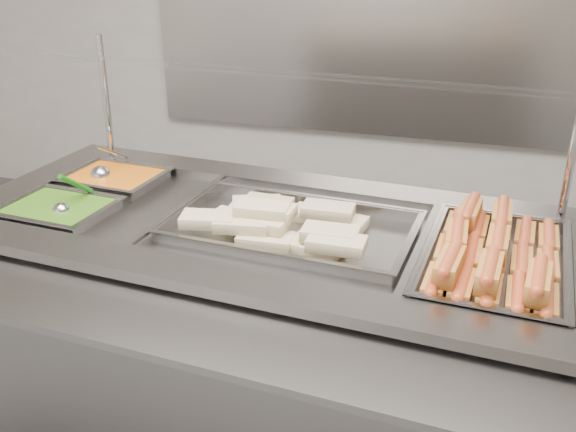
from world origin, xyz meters
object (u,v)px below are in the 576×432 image
(sneeze_guard, at_px, (299,80))
(pan_wraps, at_px, (291,232))
(pan_hotdogs, at_px, (494,271))
(steam_counter, at_px, (273,349))
(ladle, at_px, (102,174))
(serving_spoon, at_px, (64,206))

(sneeze_guard, relative_size, pan_wraps, 2.36)
(sneeze_guard, height_order, pan_hotdogs, sneeze_guard)
(steam_counter, distance_m, ladle, 0.85)
(steam_counter, distance_m, pan_hotdogs, 0.76)
(pan_wraps, bearing_deg, sneeze_guard, 101.20)
(sneeze_guard, distance_m, pan_hotdogs, 0.79)
(steam_counter, xyz_separation_m, sneeze_guard, (0.02, 0.22, 0.83))
(steam_counter, distance_m, serving_spoon, 0.80)
(ladle, relative_size, serving_spoon, 1.11)
(pan_hotdogs, xyz_separation_m, ladle, (-1.32, 0.23, 0.05))
(steam_counter, height_order, pan_wraps, pan_wraps)
(steam_counter, xyz_separation_m, serving_spoon, (-0.64, -0.11, 0.47))
(pan_hotdogs, relative_size, pan_wraps, 0.81)
(steam_counter, bearing_deg, serving_spoon, -170.46)
(pan_wraps, height_order, ladle, ladle)
(sneeze_guard, bearing_deg, pan_wraps, -78.80)
(sneeze_guard, xyz_separation_m, pan_hotdogs, (0.62, -0.27, -0.41))
(pan_wraps, xyz_separation_m, serving_spoon, (-0.70, -0.10, 0.04))
(sneeze_guard, relative_size, pan_hotdogs, 2.91)
(sneeze_guard, height_order, pan_wraps, sneeze_guard)
(pan_wraps, height_order, serving_spoon, serving_spoon)
(sneeze_guard, bearing_deg, serving_spoon, -153.22)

